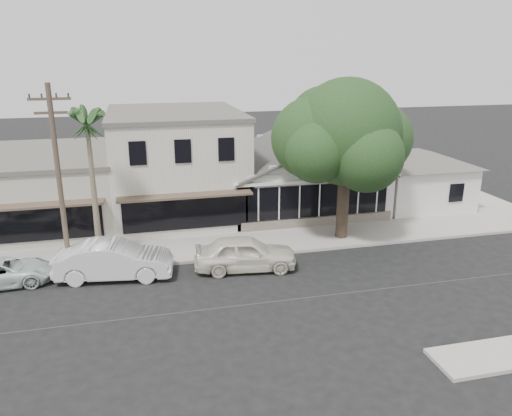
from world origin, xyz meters
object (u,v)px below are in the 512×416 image
object	(u,v)px
car_0	(245,253)
shade_tree	(343,135)
car_2	(2,272)
car_1	(114,260)
utility_pole	(59,177)

from	to	relation	value
car_0	shade_tree	distance (m)	8.57
shade_tree	car_0	bearing A→B (deg)	-153.75
car_2	shade_tree	xyz separation A→B (m)	(17.39, 2.09, 5.33)
car_2	car_1	bearing A→B (deg)	-99.42
utility_pole	car_1	xyz separation A→B (m)	(2.16, -1.08, -3.90)
car_0	car_1	distance (m)	6.24
utility_pole	car_0	world-z (taller)	utility_pole
utility_pole	car_0	size ratio (longest dim) A/B	1.81
utility_pole	car_2	xyz separation A→B (m)	(-2.84, -0.66, -4.16)
car_2	shade_tree	bearing A→B (deg)	-87.82
utility_pole	shade_tree	bearing A→B (deg)	5.62
car_0	shade_tree	xyz separation A→B (m)	(6.17, 3.04, 5.11)
car_1	utility_pole	bearing A→B (deg)	71.41
car_0	car_2	bearing A→B (deg)	92.45
car_1	shade_tree	xyz separation A→B (m)	(12.39, 2.51, 5.06)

